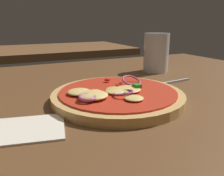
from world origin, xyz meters
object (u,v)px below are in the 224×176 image
object	(u,v)px
napkin	(16,130)
beer_glass	(156,55)
fork	(164,84)
pizza	(116,95)

from	to	relation	value
napkin	beer_glass	bearing A→B (deg)	30.26
fork	beer_glass	size ratio (longest dim) A/B	1.38
fork	napkin	distance (m)	0.36
pizza	fork	world-z (taller)	pizza
beer_glass	napkin	xyz separation A→B (m)	(-0.42, -0.24, -0.05)
pizza	napkin	world-z (taller)	pizza
pizza	napkin	size ratio (longest dim) A/B	1.70
napkin	fork	bearing A→B (deg)	17.30
beer_glass	napkin	distance (m)	0.48
pizza	beer_glass	size ratio (longest dim) A/B	2.21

